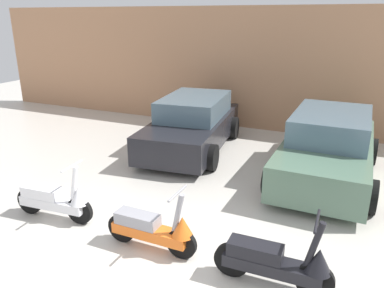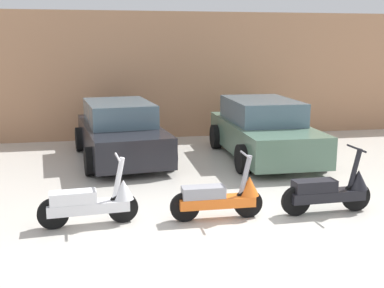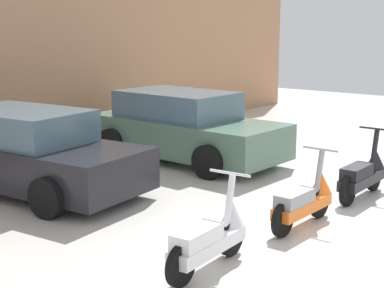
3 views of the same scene
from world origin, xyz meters
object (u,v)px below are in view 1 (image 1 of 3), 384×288
at_px(scooter_front_right, 154,228).
at_px(car_rear_left, 192,124).
at_px(scooter_front_left, 56,199).
at_px(scooter_front_center, 278,262).
at_px(car_rear_center, 328,147).

bearing_deg(scooter_front_right, car_rear_left, 107.45).
distance_m(scooter_front_right, car_rear_left, 4.35).
distance_m(scooter_front_left, scooter_front_center, 3.59).
relative_size(scooter_front_center, car_rear_center, 0.37).
xyz_separation_m(scooter_front_left, car_rear_center, (3.81, 3.53, 0.28)).
bearing_deg(scooter_front_center, scooter_front_left, 176.04).
bearing_deg(scooter_front_left, car_rear_left, 77.15).
bearing_deg(car_rear_center, scooter_front_right, -26.90).
bearing_deg(car_rear_left, scooter_front_center, 28.79).
xyz_separation_m(car_rear_left, car_rear_center, (3.20, -0.50, 0.02)).
height_order(scooter_front_left, car_rear_left, car_rear_left).
xyz_separation_m(scooter_front_right, scooter_front_center, (1.72, -0.07, 0.01)).
bearing_deg(scooter_front_right, car_rear_center, 62.67).
height_order(scooter_front_left, scooter_front_right, scooter_front_left).
bearing_deg(car_rear_center, scooter_front_left, -46.01).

